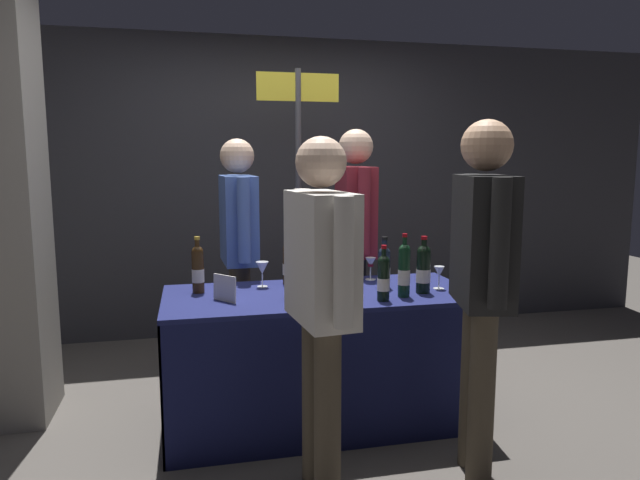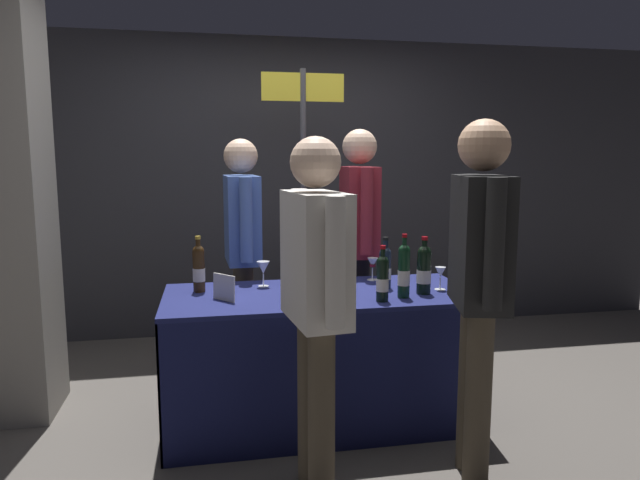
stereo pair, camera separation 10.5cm
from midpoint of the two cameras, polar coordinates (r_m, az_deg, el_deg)
ground_plane at (r=3.50m, az=0.90°, el=-17.44°), size 12.00×12.00×0.00m
back_partition at (r=4.98m, az=-3.42°, el=5.22°), size 7.25×0.12×2.51m
tasting_table at (r=3.30m, az=0.93°, el=-9.11°), size 1.74×0.77×0.76m
featured_wine_bottle at (r=3.09m, az=-1.97°, el=-3.55°), size 0.07×0.07×0.31m
display_bottle_0 at (r=3.04m, az=7.25°, el=-3.76°), size 0.07×0.07×0.30m
display_bottle_1 at (r=2.99m, az=-0.30°, el=-3.75°), size 0.07×0.07×0.31m
display_bottle_2 at (r=3.35m, az=7.42°, el=-2.66°), size 0.07×0.07×0.30m
display_bottle_3 at (r=3.45m, az=-2.19°, el=-2.25°), size 0.07×0.07×0.30m
display_bottle_4 at (r=3.29m, az=-11.12°, el=-2.74°), size 0.07×0.07×0.32m
display_bottle_5 at (r=3.14m, az=9.33°, el=-3.01°), size 0.07×0.07×0.35m
display_bottle_6 at (r=3.25m, az=11.26°, el=-2.85°), size 0.08×0.08×0.32m
wine_glass_near_vendor at (r=3.38m, az=-4.80°, el=-2.82°), size 0.08×0.08×0.15m
wine_glass_mid at (r=3.56m, az=6.11°, el=-2.39°), size 0.07×0.07×0.14m
wine_glass_near_taster at (r=3.37m, az=12.81°, el=-3.27°), size 0.06×0.06×0.13m
flower_vase at (r=3.20m, az=2.45°, el=-3.09°), size 0.10×0.10×0.41m
brochure_stand at (r=3.08m, az=-8.60°, el=-4.72°), size 0.12×0.13×0.14m
vendor_presenter at (r=3.93m, az=4.67°, el=1.15°), size 0.24×0.61×1.71m
vendor_assistant at (r=3.86m, az=-6.99°, el=0.30°), size 0.23×0.62×1.64m
taster_foreground_right at (r=2.71m, az=16.69°, el=-2.71°), size 0.31×0.58×1.68m
taster_foreground_left at (r=2.50m, az=0.76°, el=-4.45°), size 0.26×0.61×1.60m
booth_signpost at (r=4.23m, az=-0.96°, el=6.30°), size 0.60×0.04×2.15m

